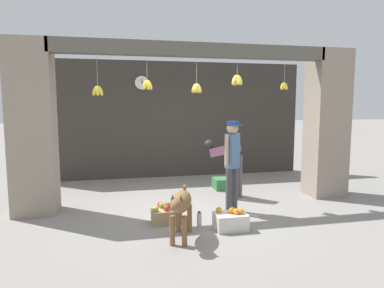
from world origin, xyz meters
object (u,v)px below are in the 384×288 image
Objects in this scene: shopkeeper at (232,160)px; water_bottle at (199,220)px; dog at (181,204)px; wall_clock at (142,83)px; fruit_crate_apples at (166,214)px; fruit_crate_oranges at (231,220)px; worker_stooping at (227,160)px; produce_box_green at (223,183)px.

shopkeeper is 6.28× the size of water_bottle.
dog is 0.61× the size of shopkeeper.
wall_clock is at bearing -157.65° from dog.
water_bottle is (0.45, -0.34, -0.01)m from fruit_crate_apples.
water_bottle is (-0.44, 0.16, -0.02)m from fruit_crate_oranges.
worker_stooping reaches higher than water_bottle.
fruit_crate_apples reaches higher than produce_box_green.
produce_box_green is 3.15m from wall_clock.
produce_box_green is (1.41, 2.58, -0.38)m from dog.
fruit_crate_oranges reaches higher than water_bottle.
dog reaches higher than fruit_crate_oranges.
dog is 0.85× the size of worker_stooping.
fruit_crate_apples is at bearing -152.65° from dog.
shopkeeper reaches higher than worker_stooping.
fruit_crate_oranges is 1.33× the size of wall_clock.
water_bottle is 4.35m from wall_clock.
fruit_crate_oranges is (-0.51, -1.73, -0.62)m from worker_stooping.
water_bottle is at bearing -160.03° from worker_stooping.
shopkeeper is at bearing 39.96° from water_bottle.
worker_stooping reaches higher than fruit_crate_oranges.
wall_clock is (-1.51, 2.12, 1.62)m from worker_stooping.
worker_stooping is at bearing 58.82° from water_bottle.
fruit_crate_apples reaches higher than water_bottle.
fruit_crate_oranges reaches higher than fruit_crate_apples.
dog is 2.70× the size of wall_clock.
produce_box_green is at bearing -131.97° from shopkeeper.
fruit_crate_oranges is 0.47m from water_bottle.
fruit_crate_apples is 0.57m from water_bottle.
shopkeeper reaches higher than water_bottle.
wall_clock is (-0.56, 3.68, 2.25)m from water_bottle.
produce_box_green is (0.11, 0.62, -0.63)m from worker_stooping.
shopkeeper reaches higher than fruit_crate_apples.
wall_clock reaches higher than water_bottle.
worker_stooping is at bearing -100.30° from produce_box_green.
shopkeeper is 3.36× the size of fruit_crate_oranges.
dog is 2.03× the size of fruit_crate_oranges.
wall_clock reaches higher than dog.
dog is 2.32× the size of produce_box_green.
shopkeeper is 3.45× the size of fruit_crate_apples.
fruit_crate_oranges is at bearing 125.62° from dog.
shopkeeper is 1.40× the size of worker_stooping.
fruit_crate_oranges is at bearing -75.40° from wall_clock.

